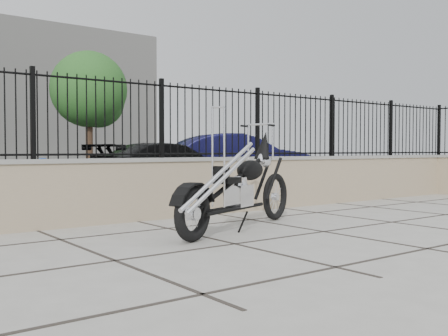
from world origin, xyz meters
name	(u,v)px	position (x,y,z in m)	size (l,w,h in m)	color
ground_plane	(324,232)	(0.00, 0.00, 0.00)	(90.00, 90.00, 0.00)	#99968E
parking_lot	(31,183)	(0.00, 12.50, 0.00)	(30.00, 30.00, 0.00)	black
retaining_wall	(213,185)	(0.00, 2.50, 0.48)	(14.00, 0.36, 0.96)	gray
iron_fence	(213,122)	(0.00, 2.50, 1.56)	(14.00, 0.08, 1.20)	black
chopper_motorcycle	(237,169)	(-0.83, 0.80, 0.83)	(2.78, 0.49, 1.67)	black
car_black	(169,167)	(2.05, 7.32, 0.63)	(1.78, 4.37, 1.27)	black
car_blue	(237,160)	(4.63, 7.65, 0.78)	(1.65, 4.73, 1.56)	black
bollard_a	(43,186)	(-2.30, 4.27, 0.47)	(0.11, 0.11, 0.94)	blue
bollard_b	(251,179)	(2.27, 4.18, 0.43)	(0.10, 0.10, 0.86)	#0B2CAC
bollard_c	(312,173)	(5.13, 5.04, 0.46)	(0.11, 0.11, 0.91)	#0A5AA3
tree_right	(89,86)	(3.57, 16.27, 3.76)	(3.18, 3.18, 5.37)	#382619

